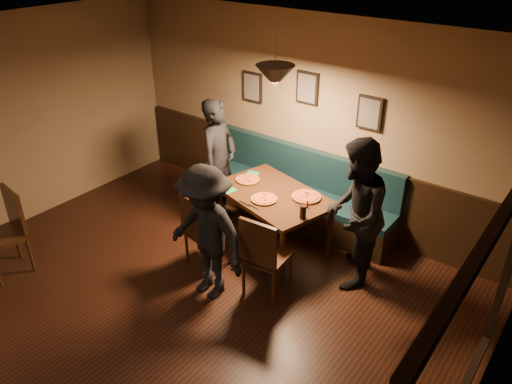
# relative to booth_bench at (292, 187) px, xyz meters

# --- Properties ---
(floor) EXTENTS (7.00, 7.00, 0.00)m
(floor) POSITION_rel_booth_bench_xyz_m (0.00, -3.20, -0.50)
(floor) COLOR black
(floor) RESTS_ON ground
(ceiling) EXTENTS (7.00, 7.00, 0.00)m
(ceiling) POSITION_rel_booth_bench_xyz_m (0.00, -3.20, 2.30)
(ceiling) COLOR silver
(ceiling) RESTS_ON ground
(wall_back) EXTENTS (6.00, 0.00, 6.00)m
(wall_back) POSITION_rel_booth_bench_xyz_m (0.00, 0.30, 0.90)
(wall_back) COLOR #8C704F
(wall_back) RESTS_ON ground
(wainscot) EXTENTS (5.88, 0.06, 1.00)m
(wainscot) POSITION_rel_booth_bench_xyz_m (0.00, 0.27, 0.00)
(wainscot) COLOR black
(wainscot) RESTS_ON ground
(booth_bench) EXTENTS (3.00, 0.60, 1.00)m
(booth_bench) POSITION_rel_booth_bench_xyz_m (0.00, 0.00, 0.00)
(booth_bench) COLOR #0F232D
(booth_bench) RESTS_ON ground
(window_frame) EXTENTS (0.06, 2.56, 1.86)m
(window_frame) POSITION_rel_booth_bench_xyz_m (2.96, -2.70, 1.00)
(window_frame) COLOR black
(window_frame) RESTS_ON wall_right
(window_glass) EXTENTS (0.00, 2.40, 2.40)m
(window_glass) POSITION_rel_booth_bench_xyz_m (2.93, -2.70, 1.00)
(window_glass) COLOR black
(window_glass) RESTS_ON wall_right
(picture_left) EXTENTS (0.32, 0.04, 0.42)m
(picture_left) POSITION_rel_booth_bench_xyz_m (-0.90, 0.27, 1.20)
(picture_left) COLOR black
(picture_left) RESTS_ON wall_back
(picture_center) EXTENTS (0.32, 0.04, 0.42)m
(picture_center) POSITION_rel_booth_bench_xyz_m (0.00, 0.27, 1.35)
(picture_center) COLOR black
(picture_center) RESTS_ON wall_back
(picture_right) EXTENTS (0.32, 0.04, 0.42)m
(picture_right) POSITION_rel_booth_bench_xyz_m (0.90, 0.27, 1.20)
(picture_right) COLOR black
(picture_right) RESTS_ON wall_back
(pendant_lamp) EXTENTS (0.44, 0.44, 0.25)m
(pendant_lamp) POSITION_rel_booth_bench_xyz_m (0.18, -0.72, 1.75)
(pendant_lamp) COLOR black
(pendant_lamp) RESTS_ON ceiling
(dining_table) EXTENTS (1.65, 1.28, 0.78)m
(dining_table) POSITION_rel_booth_bench_xyz_m (0.18, -0.72, -0.11)
(dining_table) COLOR black
(dining_table) RESTS_ON floor
(chair_near_left) EXTENTS (0.50, 0.50, 0.98)m
(chair_near_left) POSITION_rel_booth_bench_xyz_m (-0.22, -1.52, -0.01)
(chair_near_left) COLOR black
(chair_near_left) RESTS_ON floor
(chair_near_right) EXTENTS (0.49, 0.49, 1.03)m
(chair_near_right) POSITION_rel_booth_bench_xyz_m (0.66, -1.50, 0.01)
(chair_near_right) COLOR black
(chair_near_right) RESTS_ON floor
(diner_left) EXTENTS (0.51, 0.70, 1.77)m
(diner_left) POSITION_rel_booth_bench_xyz_m (-0.80, -0.61, 0.38)
(diner_left) COLOR black
(diner_left) RESTS_ON floor
(diner_right) EXTENTS (0.91, 1.03, 1.78)m
(diner_right) POSITION_rel_booth_bench_xyz_m (1.30, -0.74, 0.39)
(diner_right) COLOR black
(diner_right) RESTS_ON floor
(diner_front) EXTENTS (1.07, 0.66, 1.59)m
(diner_front) POSITION_rel_booth_bench_xyz_m (0.14, -1.91, 0.30)
(diner_front) COLOR black
(diner_front) RESTS_ON floor
(pizza_a) EXTENTS (0.38, 0.38, 0.04)m
(pizza_a) POSITION_rel_booth_bench_xyz_m (-0.28, -0.64, 0.30)
(pizza_a) COLOR gold
(pizza_a) RESTS_ON dining_table
(pizza_b) EXTENTS (0.35, 0.35, 0.04)m
(pizza_b) POSITION_rel_booth_bench_xyz_m (0.19, -0.93, 0.30)
(pizza_b) COLOR gold
(pizza_b) RESTS_ON dining_table
(pizza_c) EXTENTS (0.43, 0.43, 0.04)m
(pizza_c) POSITION_rel_booth_bench_xyz_m (0.58, -0.58, 0.30)
(pizza_c) COLOR gold
(pizza_c) RESTS_ON dining_table
(soda_glass) EXTENTS (0.08, 0.08, 0.16)m
(soda_glass) POSITION_rel_booth_bench_xyz_m (0.78, -0.99, 0.36)
(soda_glass) COLOR black
(soda_glass) RESTS_ON dining_table
(tabasco_bottle) EXTENTS (0.03, 0.03, 0.11)m
(tabasco_bottle) POSITION_rel_booth_bench_xyz_m (0.71, -0.77, 0.33)
(tabasco_bottle) COLOR #A7050E
(tabasco_bottle) RESTS_ON dining_table
(napkin_a) EXTENTS (0.20, 0.20, 0.01)m
(napkin_a) POSITION_rel_booth_bench_xyz_m (-0.35, -0.45, 0.28)
(napkin_a) COLOR #1C6A34
(napkin_a) RESTS_ON dining_table
(napkin_b) EXTENTS (0.20, 0.20, 0.01)m
(napkin_b) POSITION_rel_booth_bench_xyz_m (-0.31, -0.99, 0.28)
(napkin_b) COLOR #1E7038
(napkin_b) RESTS_ON dining_table
(cutlery_set) EXTENTS (0.19, 0.05, 0.00)m
(cutlery_set) POSITION_rel_booth_bench_xyz_m (0.12, -1.14, 0.28)
(cutlery_set) COLOR silver
(cutlery_set) RESTS_ON dining_table
(cafe_chair_far) EXTENTS (0.52, 0.52, 1.05)m
(cafe_chair_far) POSITION_rel_booth_bench_xyz_m (-2.04, -3.09, 0.02)
(cafe_chair_far) COLOR black
(cafe_chair_far) RESTS_ON floor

